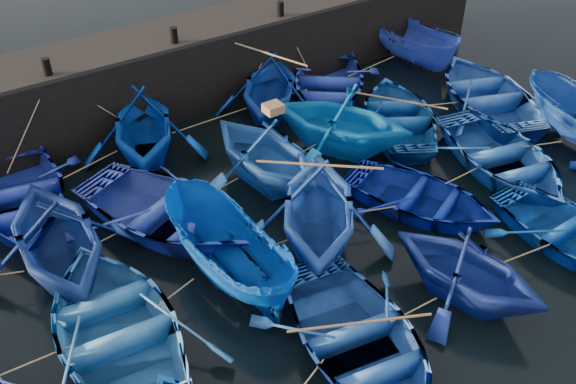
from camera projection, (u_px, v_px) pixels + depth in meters
ground at (362, 281)px, 15.43m from camera, size 120.00×120.00×0.00m
quay_wall at (167, 72)px, 21.64m from camera, size 26.00×2.50×2.50m
quay_top at (163, 35)px, 20.86m from camera, size 26.00×2.50×0.12m
bollard_1 at (47, 67)px, 18.29m from camera, size 0.24×0.24×0.50m
bollard_2 at (174, 35)px, 20.08m from camera, size 0.24×0.24×0.50m
bollard_3 at (280, 9)px, 21.86m from camera, size 0.24×0.24×0.50m
boat_1 at (19, 196)px, 17.29m from camera, size 4.52×5.65×1.05m
boat_2 at (142, 125)px, 19.05m from camera, size 5.17×5.49×2.29m
boat_3 at (269, 86)px, 21.13m from camera, size 5.48×5.54×2.21m
boat_4 at (328, 83)px, 22.49m from camera, size 6.21×6.41×1.08m
boat_5 at (413, 43)px, 24.44m from camera, size 1.80×4.49×1.72m
boat_7 at (56, 235)px, 14.92m from camera, size 4.24×4.85×2.45m
boat_8 at (167, 212)px, 16.68m from camera, size 5.77×6.54×1.12m
boat_9 at (265, 151)px, 17.95m from camera, size 4.17×4.70×2.27m
boat_10 at (340, 118)px, 19.32m from camera, size 5.63×5.83×2.35m
boat_11 at (399, 115)px, 20.79m from camera, size 5.46×5.93×1.00m
boat_12 at (488, 93)px, 21.83m from camera, size 5.67×6.54×1.14m
boat_14 at (116, 325)px, 13.60m from camera, size 4.34×5.74×1.12m
boat_15 at (227, 253)px, 14.93m from camera, size 2.03×4.67×1.76m
boat_16 at (318, 206)px, 15.80m from camera, size 5.93×6.07×2.43m
boat_17 at (421, 198)px, 17.34m from camera, size 4.58×5.22×0.90m
boat_18 at (503, 157)px, 18.80m from camera, size 4.65×5.77×1.06m
boat_22 at (358, 341)px, 13.30m from camera, size 4.43×5.61×1.05m
boat_23 at (468, 268)px, 14.38m from camera, size 4.09×4.46×1.98m
boat_24 at (572, 234)px, 16.14m from camera, size 3.28×4.49×0.91m
wooden_crate at (273, 108)px, 17.33m from camera, size 0.49×0.45×0.24m
mooring_ropes at (244, 160)px, 18.07m from camera, size 18.70×12.01×2.10m
loose_oars at (336, 143)px, 17.24m from camera, size 9.26×11.72×1.48m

